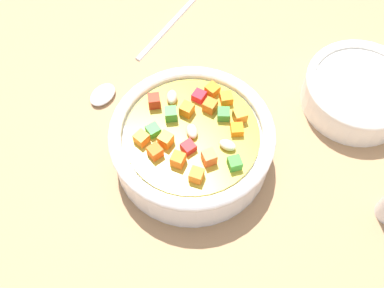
% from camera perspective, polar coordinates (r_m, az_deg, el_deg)
% --- Properties ---
extents(ground_plane, '(1.40, 1.40, 0.02)m').
position_cam_1_polar(ground_plane, '(0.56, 0.00, -1.94)').
color(ground_plane, '#9E754F').
extents(soup_bowl_main, '(0.18, 0.18, 0.06)m').
position_cam_1_polar(soup_bowl_main, '(0.52, 0.00, 0.21)').
color(soup_bowl_main, white).
rests_on(soup_bowl_main, ground_plane).
extents(spoon, '(0.05, 0.22, 0.01)m').
position_cam_1_polar(spoon, '(0.62, -7.33, 9.49)').
color(spoon, silver).
rests_on(spoon, ground_plane).
extents(side_bowl_small, '(0.13, 0.13, 0.04)m').
position_cam_1_polar(side_bowl_small, '(0.60, 19.42, 6.03)').
color(side_bowl_small, white).
rests_on(side_bowl_small, ground_plane).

